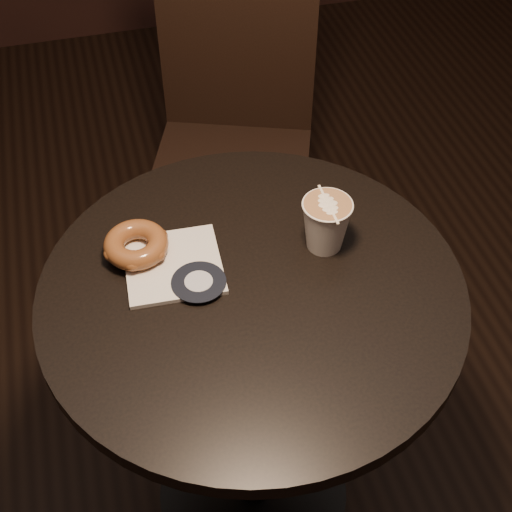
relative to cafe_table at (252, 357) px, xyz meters
name	(u,v)px	position (x,y,z in m)	size (l,w,h in m)	color
cafe_table	(252,357)	(0.00, 0.00, 0.00)	(0.70, 0.70, 0.75)	black
chair	(235,112)	(0.15, 0.74, 0.00)	(0.51, 0.51, 0.99)	black
pastry_bag	(173,265)	(-0.12, 0.07, 0.20)	(0.16, 0.16, 0.01)	silver
doughnut	(136,245)	(-0.17, 0.12, 0.22)	(0.11, 0.11, 0.03)	brown
latte_cup	(326,225)	(0.14, 0.06, 0.25)	(0.09, 0.09, 0.09)	silver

